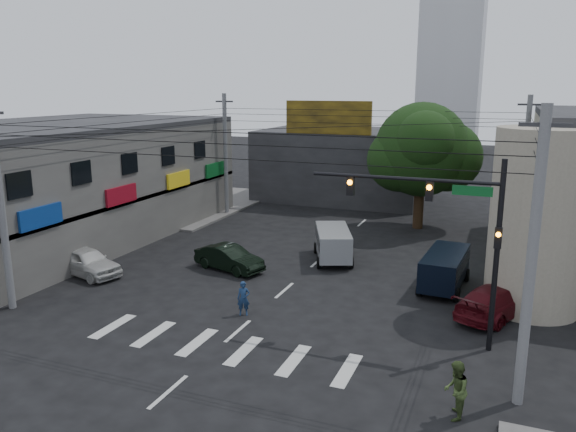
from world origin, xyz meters
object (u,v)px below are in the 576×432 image
Objects in this scene: utility_pole_far_left at (226,155)px; navy_van at (445,271)px; utility_pole_near_left at (1,207)px; utility_pole_far_right at (524,170)px; maroon_sedan at (495,301)px; silver_minivan at (333,245)px; white_compact at (87,262)px; pedestrian_olive at (456,390)px; dark_sedan at (229,258)px; street_tree at (422,150)px; utility_pole_near_right at (531,262)px; traffic_officer at (244,298)px; traffic_gantry at (451,221)px.

navy_van is (17.64, -10.80, -3.70)m from utility_pole_far_left.
utility_pole_near_left is 1.00× the size of utility_pole_far_right.
silver_minivan is at bearing -5.60° from maroon_sedan.
utility_pole_near_left is 21.61m from maroon_sedan.
white_compact is 2.56× the size of pedestrian_olive.
dark_sedan is 5.99m from silver_minivan.
maroon_sedan is (-0.92, -13.54, -3.92)m from utility_pole_far_right.
street_tree is 22.48m from utility_pole_near_right.
utility_pole_near_right is at bearing -103.82° from dark_sedan.
street_tree reaches higher than silver_minivan.
street_tree is at bearing 171.25° from utility_pole_far_right.
white_compact is at bearing 148.08° from traffic_officer.
pedestrian_olive reaches higher than maroon_sedan.
maroon_sedan is 10.81m from traffic_officer.
utility_pole_near_left reaches higher than traffic_officer.
white_compact is at bearing 175.82° from traffic_gantry.
utility_pole_near_left is at bearing -165.13° from white_compact.
utility_pole_near_right is 21.89m from white_compact.
utility_pole_near_right reaches higher than pedestrian_olive.
dark_sedan is at bearing 18.58° from maroon_sedan.
maroon_sedan is at bearing 97.53° from utility_pole_near_right.
street_tree is 13.03m from navy_van.
street_tree is at bearing -14.97° from dark_sedan.
traffic_gantry reaches higher than dark_sedan.
utility_pole_near_right is 2.01× the size of silver_minivan.
street_tree is 0.95× the size of utility_pole_far_right.
traffic_officer is (3.44, -5.24, 0.09)m from dark_sedan.
navy_van is at bearing -107.30° from utility_pole_far_right.
pedestrian_olive is (0.91, -5.09, -3.93)m from traffic_gantry.
traffic_gantry is at bearing -19.26° from traffic_officer.
utility_pole_far_left is (0.00, 20.50, 0.00)m from utility_pole_near_left.
maroon_sedan is 3.36× the size of traffic_officer.
utility_pole_far_right is 1.81× the size of maroon_sedan.
traffic_officer is at bearing -85.02° from white_compact.
traffic_gantry is at bearing -79.31° from white_compact.
pedestrian_olive is (19.24, -1.59, -3.70)m from utility_pole_near_left.
utility_pole_far_right is 2.00× the size of white_compact.
utility_pole_far_right reaches higher than street_tree.
traffic_officer is at bearing 134.45° from navy_van.
white_compact is at bearing 90.00° from utility_pole_near_left.
street_tree is 14.56m from utility_pole_far_left.
traffic_gantry is 1.58× the size of silver_minivan.
utility_pole_far_left is (-14.50, -1.00, -0.87)m from street_tree.
utility_pole_near_left and utility_pole_far_right have the same top height.
street_tree is 22.59m from white_compact.
pedestrian_olive is (8.02, -13.66, -0.00)m from silver_minivan.
traffic_gantry is 0.78× the size of utility_pole_near_right.
utility_pole_near_right and utility_pole_far_left have the same top height.
maroon_sedan is 10.23m from silver_minivan.
silver_minivan is (-9.78, -8.43, -3.69)m from utility_pole_far_right.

